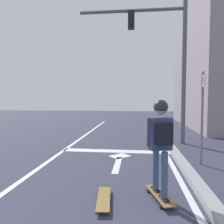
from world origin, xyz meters
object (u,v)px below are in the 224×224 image
street_sign_post (202,105)px  skater (161,136)px  skateboard (160,195)px  spare_skateboard (104,199)px  traffic_signal_mast (162,48)px

street_sign_post → skater: bearing=-120.8°
skateboard → street_sign_post: (1.27, 2.11, 1.49)m
skater → skateboard: bearing=106.7°
spare_skateboard → traffic_signal_mast: size_ratio=0.16×
skater → street_sign_post: street_sign_post is taller
traffic_signal_mast → street_sign_post: traffic_signal_mast is taller
traffic_signal_mast → street_sign_post: (0.75, -2.65, -2.06)m
skateboard → traffic_signal_mast: size_ratio=0.16×
street_sign_post → spare_skateboard: bearing=-133.3°
skater → traffic_signal_mast: bearing=83.8°
skater → spare_skateboard: (-0.93, -0.21, -1.03)m
skater → spare_skateboard: size_ratio=1.80×
skateboard → spare_skateboard: skateboard is taller
street_sign_post → traffic_signal_mast: bearing=105.8°
skater → street_sign_post: size_ratio=0.67×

